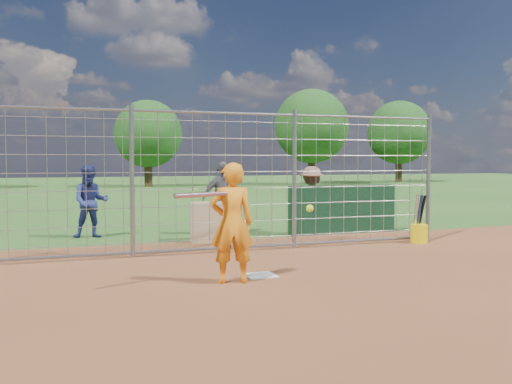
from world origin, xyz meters
name	(u,v)px	position (x,y,z in m)	size (l,w,h in m)	color
ground	(255,274)	(0.00, 0.00, 0.00)	(100.00, 100.00, 0.00)	#2D591E
infield_dirt	(360,331)	(0.00, -3.00, 0.01)	(18.00, 18.00, 0.00)	brown
home_plate	(260,275)	(0.00, -0.20, 0.01)	(0.43, 0.43, 0.02)	silver
dugout_wall	(343,209)	(3.40, 3.60, 0.55)	(2.60, 0.20, 1.10)	#11381E
batter	(232,223)	(-0.52, -0.50, 0.82)	(0.59, 0.39, 1.63)	orange
bystander_a	(91,202)	(-2.00, 4.80, 0.78)	(0.76, 0.59, 1.56)	navy
bystander_b	(222,198)	(0.78, 4.36, 0.82)	(0.96, 0.40, 1.63)	#56565B
bystander_c	(312,200)	(2.68, 3.73, 0.76)	(0.98, 0.56, 1.52)	brown
equipment_bin	(210,222)	(0.26, 3.43, 0.40)	(0.80, 0.55, 0.80)	tan
equipment_in_play	(230,198)	(-0.60, -0.70, 1.17)	(1.99, 0.37, 0.31)	silver
bucket_with_bats	(419,231)	(4.12, 1.76, 0.25)	(0.34, 0.37, 0.97)	yellow
backstop_fence	(217,183)	(0.00, 2.00, 1.26)	(9.08, 0.08, 2.60)	gray
tree_line	(150,127)	(3.13, 28.13, 3.71)	(44.66, 6.72, 6.48)	#3F2B19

